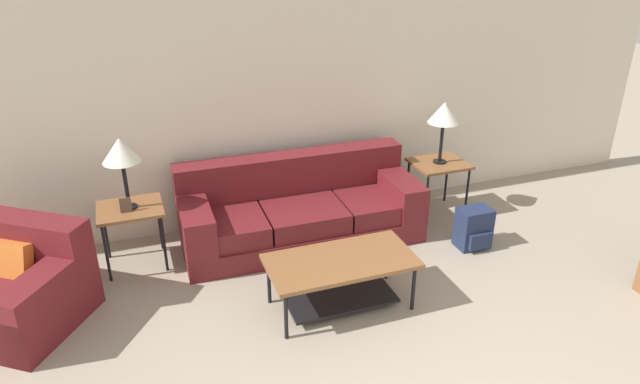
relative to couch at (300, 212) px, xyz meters
The scene contains 10 objects.
wall_back 1.16m from the couch, 87.21° to the left, with size 9.20×0.06×2.60m.
couch is the anchor object (origin of this frame).
armchair 2.64m from the couch, 169.04° to the right, with size 1.40×1.36×0.80m.
coffee_table 1.24m from the couch, 91.99° to the right, with size 1.22×0.62×0.46m.
side_table_left 1.63m from the couch, behind, with size 0.58×0.50×0.60m.
side_table_right 1.63m from the couch, ahead, with size 0.58×0.50×0.60m.
table_lamp_left 1.82m from the couch, behind, with size 0.33×0.33×0.67m.
table_lamp_right 1.82m from the couch, ahead, with size 0.33×0.33×0.67m.
backpack 1.75m from the couch, 25.91° to the right, with size 0.32×0.31×0.41m.
picture_frame 1.68m from the couch, behind, with size 0.10×0.04×0.13m.
Camera 1 is at (-1.58, -1.17, 2.92)m, focal length 32.00 mm.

